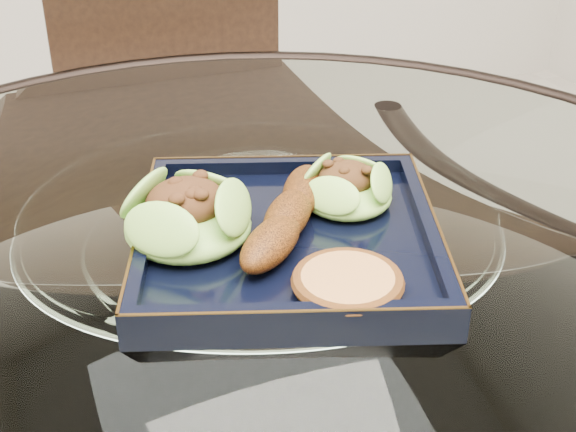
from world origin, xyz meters
name	(u,v)px	position (x,y,z in m)	size (l,w,h in m)	color
dining_table	(263,388)	(0.00, 0.00, 0.60)	(1.13, 1.13, 0.77)	white
dining_chair	(193,219)	(0.07, 0.53, 0.49)	(0.40, 0.40, 0.88)	black
navy_plate	(288,244)	(0.02, -0.01, 0.77)	(0.27, 0.27, 0.02)	black
lettuce_wrap_left	(188,220)	(-0.06, 0.02, 0.80)	(0.11, 0.11, 0.04)	#61972B
lettuce_wrap_right	(347,191)	(0.10, 0.02, 0.80)	(0.09, 0.09, 0.03)	#65AE32
roasted_plantain	(288,215)	(0.03, 0.00, 0.80)	(0.18, 0.04, 0.03)	#6B330B
crumb_patty	(348,284)	(0.04, -0.11, 0.79)	(0.08, 0.08, 0.02)	#C98243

